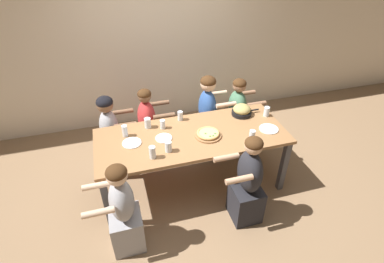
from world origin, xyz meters
TOP-DOWN VIEW (x-y plane):
  - ground_plane at (0.00, 0.00)m, footprint 18.00×18.00m
  - restaurant_back_panel at (0.00, 1.78)m, footprint 10.00×0.06m
  - dining_table at (0.00, 0.00)m, footprint 2.24×0.91m
  - pizza_board_main at (0.18, -0.07)m, footprint 0.31×0.31m
  - skillet_bowl at (0.74, 0.26)m, footprint 0.37×0.26m
  - empty_plate_a at (-0.33, 0.02)m, footprint 0.19×0.19m
  - empty_plate_b at (0.92, -0.15)m, footprint 0.23×0.23m
  - empty_plate_c at (-0.70, 0.03)m, footprint 0.22×0.22m
  - drinking_glass_a at (-0.05, 0.36)m, footprint 0.07×0.07m
  - drinking_glass_b at (-0.51, -0.28)m, footprint 0.07×0.07m
  - drinking_glass_c at (0.63, -0.28)m, footprint 0.07×0.07m
  - drinking_glass_d at (-0.30, 0.23)m, footprint 0.06×0.06m
  - drinking_glass_e at (-0.47, 0.30)m, footprint 0.08×0.08m
  - drinking_glass_f at (-0.75, 0.20)m, footprint 0.06×0.06m
  - drinking_glass_g at (1.04, 0.14)m, footprint 0.07×0.07m
  - drinking_glass_h at (-0.33, -0.22)m, footprint 0.07×0.07m
  - diner_far_midleft at (-0.43, 0.67)m, footprint 0.51×0.40m
  - diner_near_left at (-0.90, -0.67)m, footprint 0.51×0.40m
  - diner_far_midright at (0.42, 0.67)m, footprint 0.51×0.40m
  - diner_near_midright at (0.43, -0.67)m, footprint 0.51×0.40m
  - diner_far_left at (-0.93, 0.67)m, footprint 0.51×0.40m
  - diner_far_right at (0.88, 0.67)m, footprint 0.51×0.40m

SIDE VIEW (x-z plane):
  - ground_plane at x=0.00m, z-range 0.00..0.00m
  - diner_far_right at x=0.88m, z-range -0.05..1.04m
  - diner_near_left at x=-0.90m, z-range -0.05..1.04m
  - diner_far_midleft at x=-0.43m, z-range -0.05..1.06m
  - diner_far_left at x=-0.93m, z-range -0.04..1.04m
  - diner_near_midright at x=0.43m, z-range -0.05..1.07m
  - diner_far_midright at x=0.42m, z-range -0.04..1.15m
  - dining_table at x=0.00m, z-range 0.31..1.10m
  - empty_plate_b at x=0.92m, z-range 0.78..0.80m
  - empty_plate_c at x=-0.70m, z-range 0.78..0.80m
  - empty_plate_a at x=-0.33m, z-range 0.78..0.80m
  - pizza_board_main at x=0.18m, z-range 0.79..0.84m
  - drinking_glass_a at x=-0.05m, z-range 0.78..0.90m
  - drinking_glass_d at x=-0.30m, z-range 0.78..0.89m
  - drinking_glass_e at x=-0.47m, z-range 0.78..0.90m
  - drinking_glass_g at x=1.04m, z-range 0.78..0.90m
  - drinking_glass_h at x=-0.33m, z-range 0.78..0.90m
  - drinking_glass_c at x=0.63m, z-range 0.78..0.91m
  - skillet_bowl at x=0.74m, z-range 0.77..0.92m
  - drinking_glass_b at x=-0.51m, z-range 0.77..0.92m
  - drinking_glass_f at x=-0.75m, z-range 0.78..0.93m
  - restaurant_back_panel at x=0.00m, z-range 0.00..3.20m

